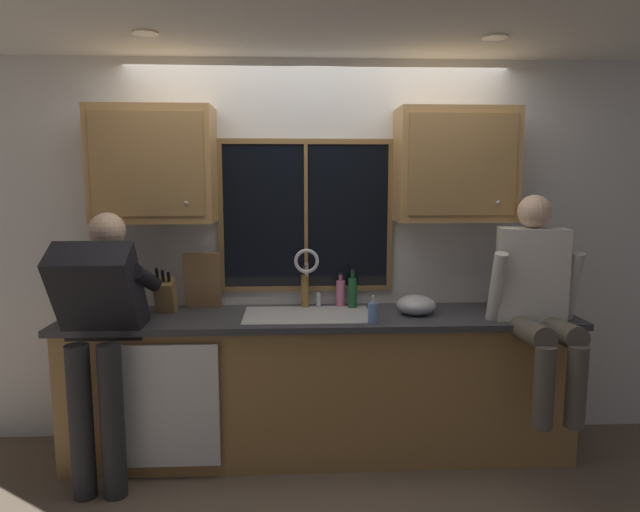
{
  "coord_description": "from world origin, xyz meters",
  "views": [
    {
      "loc": [
        -0.16,
        -3.73,
        1.77
      ],
      "look_at": [
        -0.0,
        -0.3,
        1.3
      ],
      "focal_mm": 31.15,
      "sensor_mm": 36.0,
      "label": 1
    }
  ],
  "objects": [
    {
      "name": "upper_cabinet_left",
      "position": [
        -1.04,
        -0.17,
        1.86
      ],
      "size": [
        0.75,
        0.36,
        0.72
      ],
      "color": "#B2844C"
    },
    {
      "name": "window_mullion_center",
      "position": [
        -0.08,
        -0.02,
        1.52
      ],
      "size": [
        0.02,
        0.02,
        0.95
      ],
      "primitive_type": "cube",
      "color": "olive"
    },
    {
      "name": "dishwasher_front",
      "position": [
        -0.91,
        -0.61,
        0.46
      ],
      "size": [
        0.6,
        0.02,
        0.74
      ],
      "primitive_type": "cube",
      "color": "white"
    },
    {
      "name": "ceiling_downlight_right",
      "position": [
        0.95,
        -0.6,
        2.54
      ],
      "size": [
        0.14,
        0.14,
        0.01
      ],
      "primitive_type": "cylinder",
      "color": "#FFEAB2"
    },
    {
      "name": "knife_block",
      "position": [
        -0.99,
        -0.2,
        1.03
      ],
      "size": [
        0.12,
        0.18,
        0.32
      ],
      "color": "olive",
      "rests_on": "countertop"
    },
    {
      "name": "person_sitting_on_counter",
      "position": [
        1.28,
        -0.57,
        1.1
      ],
      "size": [
        0.54,
        0.63,
        1.26
      ],
      "color": "#595147",
      "rests_on": "countertop"
    },
    {
      "name": "bottle_amber_small",
      "position": [
        0.15,
        -0.06,
        1.01
      ],
      "size": [
        0.06,
        0.06,
        0.23
      ],
      "color": "pink",
      "rests_on": "countertop"
    },
    {
      "name": "mixing_bowl",
      "position": [
        0.61,
        -0.31,
        0.98
      ],
      "size": [
        0.25,
        0.25,
        0.13
      ],
      "primitive_type": "ellipsoid",
      "color": "#B7B7BC",
      "rests_on": "countertop"
    },
    {
      "name": "window_frame_top",
      "position": [
        -0.08,
        -0.02,
        2.02
      ],
      "size": [
        1.17,
        0.02,
        0.04
      ],
      "primitive_type": "cube",
      "color": "olive"
    },
    {
      "name": "window_frame_bottom",
      "position": [
        -0.08,
        -0.02,
        1.03
      ],
      "size": [
        1.17,
        0.02,
        0.04
      ],
      "primitive_type": "cube",
      "color": "olive"
    },
    {
      "name": "lower_cabinet_run",
      "position": [
        0.0,
        -0.29,
        0.44
      ],
      "size": [
        3.16,
        0.58,
        0.88
      ],
      "primitive_type": "cube",
      "color": "#A07744",
      "rests_on": "floor"
    },
    {
      "name": "cutting_board",
      "position": [
        -0.77,
        -0.09,
        1.11
      ],
      "size": [
        0.24,
        0.1,
        0.38
      ],
      "primitive_type": "cube",
      "rotation": [
        0.21,
        0.0,
        0.0
      ],
      "color": "#997047",
      "rests_on": "countertop"
    },
    {
      "name": "bottle_green_glass",
      "position": [
        -0.09,
        -0.08,
        1.04
      ],
      "size": [
        0.05,
        0.05,
        0.28
      ],
      "color": "olive",
      "rests_on": "countertop"
    },
    {
      "name": "faucet",
      "position": [
        -0.07,
        -0.12,
        1.17
      ],
      "size": [
        0.18,
        0.09,
        0.4
      ],
      "color": "silver",
      "rests_on": "countertop"
    },
    {
      "name": "sink",
      "position": [
        -0.08,
        -0.3,
        0.82
      ],
      "size": [
        0.8,
        0.46,
        0.21
      ],
      "color": "#B7B7BC",
      "rests_on": "lower_cabinet_run"
    },
    {
      "name": "window_frame_right",
      "position": [
        0.49,
        -0.02,
        1.52
      ],
      "size": [
        0.04,
        0.02,
        0.95
      ],
      "primitive_type": "cube",
      "color": "olive"
    },
    {
      "name": "back_wall",
      "position": [
        0.0,
        0.06,
        1.27
      ],
      "size": [
        5.56,
        0.12,
        2.55
      ],
      "primitive_type": "cube",
      "color": "silver",
      "rests_on": "floor"
    },
    {
      "name": "window_frame_left",
      "position": [
        -0.65,
        -0.02,
        1.52
      ],
      "size": [
        0.03,
        0.02,
        0.95
      ],
      "primitive_type": "cube",
      "color": "olive"
    },
    {
      "name": "countertop",
      "position": [
        0.0,
        -0.31,
        0.9
      ],
      "size": [
        3.22,
        0.62,
        0.04
      ],
      "primitive_type": "cube",
      "color": "#38383D",
      "rests_on": "lower_cabinet_run"
    },
    {
      "name": "upper_cabinet_right",
      "position": [
        0.87,
        -0.17,
        1.86
      ],
      "size": [
        0.75,
        0.36,
        0.72
      ],
      "color": "#B2844C"
    },
    {
      "name": "ceiling_downlight_left",
      "position": [
        -0.95,
        -0.6,
        2.54
      ],
      "size": [
        0.14,
        0.14,
        0.01
      ],
      "primitive_type": "cylinder",
      "color": "#FFEAB2"
    },
    {
      "name": "window_glass",
      "position": [
        -0.08,
        -0.01,
        1.52
      ],
      "size": [
        1.1,
        0.02,
        0.95
      ],
      "primitive_type": "cube",
      "color": "black"
    },
    {
      "name": "soap_dispenser",
      "position": [
        0.31,
        -0.52,
        0.98
      ],
      "size": [
        0.06,
        0.07,
        0.17
      ],
      "color": "#668CCC",
      "rests_on": "countertop"
    },
    {
      "name": "bottle_tall_clear",
      "position": [
        0.23,
        -0.12,
        1.03
      ],
      "size": [
        0.06,
        0.06,
        0.26
      ],
      "color": "#1E592D",
      "rests_on": "countertop"
    },
    {
      "name": "person_standing",
      "position": [
        -1.26,
        -0.63,
        0.97
      ],
      "size": [
        0.53,
        0.68,
        1.58
      ],
      "color": "#262628",
      "rests_on": "floor"
    }
  ]
}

